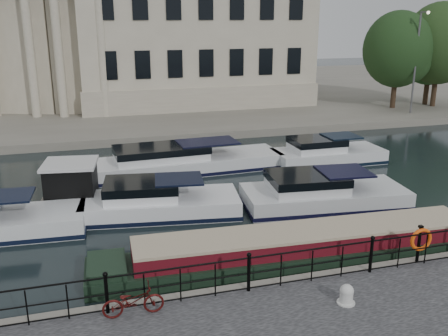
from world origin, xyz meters
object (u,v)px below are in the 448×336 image
Objects in this scene: bicycle at (133,301)px; narrowboat at (307,251)px; life_ring_post at (421,240)px; mooring_bollard at (346,294)px; harbour_hut at (72,188)px.

bicycle reaches higher than narrowboat.
life_ring_post is 3.73m from narrowboat.
harbour_hut is at bearing 123.21° from mooring_bollard.
life_ring_post is at bearing 23.06° from mooring_bollard.
life_ring_post is 14.45m from harbour_hut.
mooring_bollard is 0.04× the size of narrowboat.
bicycle is 2.85× the size of mooring_bollard.
bicycle is 5.83m from mooring_bollard.
narrowboat is at bearing 144.33° from life_ring_post.
bicycle is at bearing -177.52° from life_ring_post.
mooring_bollard is 0.45× the size of life_ring_post.
harbour_hut is (-7.29, 11.13, 0.13)m from mooring_bollard.
mooring_bollard is 13.31m from harbour_hut.
life_ring_post is (9.17, 0.40, 0.37)m from bicycle.
harbour_hut reaches higher than bicycle.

